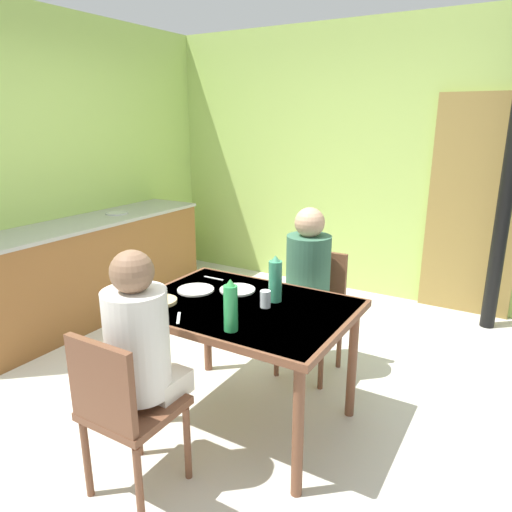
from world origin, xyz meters
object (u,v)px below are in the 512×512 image
(chair_near_diner, at_px, (123,407))
(person_far_diner, at_px, (307,272))
(water_bottle_green_far, at_px, (275,280))
(person_near_diner, at_px, (139,340))
(kitchen_counter, at_px, (92,268))
(water_bottle_green_near, at_px, (231,307))
(chair_far_diner, at_px, (314,304))
(dining_table, at_px, (243,318))

(chair_near_diner, relative_size, person_far_diner, 1.13)
(chair_near_diner, height_order, water_bottle_green_far, water_bottle_green_far)
(water_bottle_green_far, bearing_deg, person_near_diner, -109.64)
(person_far_diner, distance_m, water_bottle_green_far, 0.53)
(kitchen_counter, xyz_separation_m, water_bottle_green_near, (2.21, -1.00, 0.43))
(person_far_diner, distance_m, water_bottle_green_near, 0.99)
(water_bottle_green_near, bearing_deg, chair_near_diner, -120.70)
(chair_near_diner, xyz_separation_m, person_far_diner, (0.25, 1.46, 0.28))
(chair_near_diner, bearing_deg, water_bottle_green_near, 59.30)
(kitchen_counter, relative_size, chair_far_diner, 2.75)
(kitchen_counter, relative_size, water_bottle_green_near, 8.80)
(chair_near_diner, height_order, chair_far_diner, same)
(dining_table, bearing_deg, person_near_diner, -103.06)
(dining_table, distance_m, chair_far_diner, 0.82)
(person_near_diner, distance_m, person_far_diner, 1.35)
(person_far_diner, bearing_deg, person_near_diner, 79.22)
(dining_table, distance_m, person_far_diner, 0.68)
(chair_near_diner, xyz_separation_m, water_bottle_green_near, (0.29, 0.48, 0.39))
(kitchen_counter, bearing_deg, person_far_diner, -0.44)
(person_far_diner, bearing_deg, dining_table, 81.54)
(kitchen_counter, bearing_deg, person_near_diner, -34.88)
(person_near_diner, bearing_deg, water_bottle_green_near, 50.36)
(kitchen_counter, relative_size, person_far_diner, 3.10)
(person_near_diner, xyz_separation_m, person_far_diner, (0.25, 1.33, 0.00))
(kitchen_counter, xyz_separation_m, person_far_diner, (2.18, -0.02, 0.33))
(dining_table, distance_m, water_bottle_green_near, 0.40)
(dining_table, distance_m, chair_near_diner, 0.83)
(dining_table, xyz_separation_m, chair_near_diner, (-0.15, -0.80, -0.18))
(chair_near_diner, xyz_separation_m, chair_far_diner, (0.25, 1.60, 0.00))
(person_near_diner, bearing_deg, water_bottle_green_far, 70.36)
(chair_far_diner, relative_size, water_bottle_green_near, 3.20)
(kitchen_counter, xyz_separation_m, person_near_diner, (1.93, -1.34, 0.33))
(chair_far_diner, bearing_deg, chair_near_diner, 81.03)
(chair_near_diner, distance_m, water_bottle_green_far, 1.06)
(chair_far_diner, relative_size, person_near_diner, 1.13)
(person_far_diner, relative_size, water_bottle_green_far, 2.79)
(kitchen_counter, height_order, person_near_diner, person_near_diner)
(person_near_diner, xyz_separation_m, water_bottle_green_far, (0.29, 0.80, 0.11))
(dining_table, xyz_separation_m, person_far_diner, (0.10, 0.66, 0.11))
(person_near_diner, bearing_deg, chair_near_diner, -90.00)
(dining_table, xyz_separation_m, water_bottle_green_far, (0.13, 0.14, 0.21))
(chair_far_diner, bearing_deg, water_bottle_green_near, 91.71)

